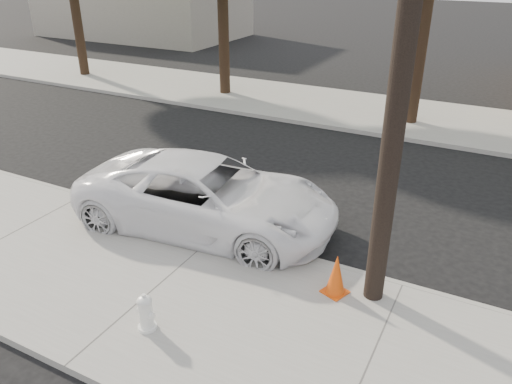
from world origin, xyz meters
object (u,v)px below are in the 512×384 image
(utility_pole, at_px, (406,32))
(police_cruiser, at_px, (207,196))
(traffic_cone, at_px, (336,275))
(fire_hydrant, at_px, (146,313))

(utility_pole, distance_m, police_cruiser, 5.69)
(police_cruiser, bearing_deg, utility_pole, -108.49)
(utility_pole, bearing_deg, police_cruiser, 167.51)
(utility_pole, xyz_separation_m, traffic_cone, (-0.64, -0.24, -4.17))
(fire_hydrant, distance_m, traffic_cone, 3.34)
(utility_pole, relative_size, police_cruiser, 1.54)
(fire_hydrant, bearing_deg, utility_pole, 47.33)
(police_cruiser, xyz_separation_m, traffic_cone, (3.43, -1.14, -0.28))
(utility_pole, distance_m, fire_hydrant, 5.81)
(police_cruiser, distance_m, traffic_cone, 3.62)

